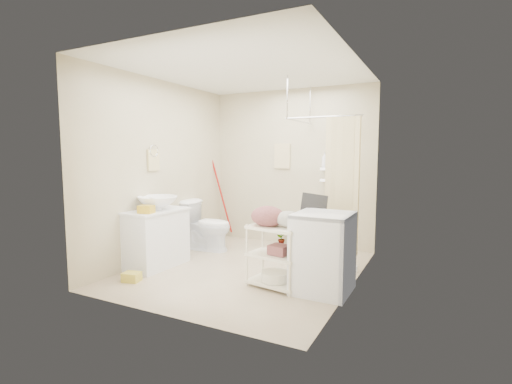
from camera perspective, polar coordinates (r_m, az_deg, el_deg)
floor at (r=5.06m, az=-1.53°, el=-11.81°), size 3.20×3.20×0.00m
ceiling at (r=4.93m, az=-1.62°, el=18.32°), size 2.80×3.20×0.04m
wall_back at (r=6.28m, az=5.38°, el=3.71°), size 2.80×0.04×2.60m
wall_front at (r=3.50m, az=-14.10°, el=1.77°), size 2.80×0.04×2.60m
wall_left at (r=5.63m, az=-14.25°, el=3.29°), size 0.04×3.20×2.60m
wall_right at (r=4.34m, az=14.93°, el=2.53°), size 0.04×3.20×2.60m
vanity at (r=5.27m, az=-15.03°, el=-6.88°), size 0.53×0.91×0.78m
sink at (r=5.21m, az=-14.89°, el=-1.63°), size 0.60×0.60×0.18m
counter_basket at (r=4.94m, az=-16.53°, el=-2.56°), size 0.21×0.18×0.10m
floor_basket at (r=4.83m, az=-18.59°, el=-12.03°), size 0.33×0.28×0.16m
toilet at (r=6.00m, az=-7.50°, el=-5.08°), size 0.81×0.50×0.80m
mop at (r=6.81m, az=-5.34°, el=-1.15°), size 0.17×0.17×1.41m
potted_plant_a at (r=6.27m, az=3.86°, el=-6.57°), size 0.20×0.14×0.37m
potted_plant_b at (r=6.21m, az=5.67°, el=-7.05°), size 0.18×0.15×0.30m
hanging_towel at (r=6.31m, az=4.06°, el=5.55°), size 0.28×0.03×0.42m
towel_ring at (r=5.46m, az=-15.52°, el=4.97°), size 0.04×0.22×0.34m
tp_holder at (r=5.69m, az=-13.47°, el=-2.53°), size 0.08×0.12×0.14m
shower at (r=5.51m, az=11.52°, el=0.69°), size 1.10×1.10×2.10m
shampoo_bottle_a at (r=6.00m, az=10.50°, el=4.88°), size 0.12×0.12×0.24m
shampoo_bottle_b at (r=5.98m, az=11.67°, el=4.60°), size 0.11×0.11×0.19m
washing_machine at (r=4.25m, az=10.28°, el=-9.15°), size 0.61×0.63×0.89m
laundry_rack at (r=4.32m, az=3.00°, el=-9.02°), size 0.67×0.46×0.86m
ironing_board at (r=4.49m, az=8.30°, el=-6.90°), size 0.32×0.21×1.10m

